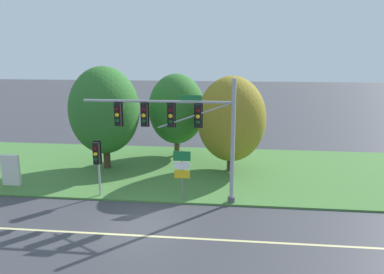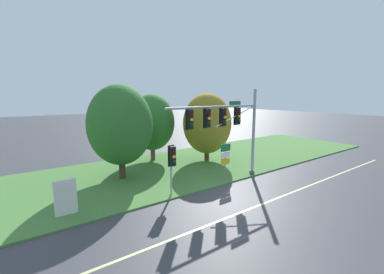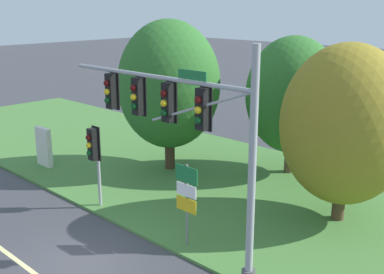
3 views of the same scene
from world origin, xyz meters
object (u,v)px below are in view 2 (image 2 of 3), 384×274
at_px(traffic_signal_mast, 229,123).
at_px(route_sign_post, 225,156).
at_px(tree_nearest_road, 120,125).
at_px(pedestrian_signal_near_kerb, 172,159).
at_px(info_kiosk, 65,197).
at_px(tree_left_of_mast, 152,122).
at_px(tree_behind_signpost, 207,124).

height_order(traffic_signal_mast, route_sign_post, traffic_signal_mast).
bearing_deg(tree_nearest_road, pedestrian_signal_near_kerb, -76.29).
height_order(route_sign_post, info_kiosk, route_sign_post).
bearing_deg(tree_left_of_mast, tree_behind_signpost, -37.23).
distance_m(tree_nearest_road, info_kiosk, 6.87).
xyz_separation_m(pedestrian_signal_near_kerb, info_kiosk, (-5.91, 1.15, -1.39)).
bearing_deg(info_kiosk, pedestrian_signal_near_kerb, -11.04).
distance_m(pedestrian_signal_near_kerb, info_kiosk, 6.18).
bearing_deg(info_kiosk, tree_left_of_mast, 39.38).
bearing_deg(tree_behind_signpost, route_sign_post, -116.47).
xyz_separation_m(traffic_signal_mast, tree_left_of_mast, (-1.51, 8.68, -0.64)).
bearing_deg(tree_behind_signpost, tree_left_of_mast, 142.77).
bearing_deg(traffic_signal_mast, pedestrian_signal_near_kerb, 179.31).
relative_size(traffic_signal_mast, tree_behind_signpost, 1.27).
height_order(pedestrian_signal_near_kerb, tree_nearest_road, tree_nearest_road).
relative_size(pedestrian_signal_near_kerb, tree_nearest_road, 0.46).
xyz_separation_m(traffic_signal_mast, pedestrian_signal_near_kerb, (-4.70, 0.06, -1.96)).
bearing_deg(route_sign_post, traffic_signal_mast, -92.65).
bearing_deg(tree_nearest_road, info_kiosk, -139.41).
bearing_deg(tree_nearest_road, tree_left_of_mast, 38.06).
height_order(traffic_signal_mast, tree_left_of_mast, traffic_signal_mast).
height_order(tree_nearest_road, info_kiosk, tree_nearest_road).
bearing_deg(tree_left_of_mast, route_sign_post, -79.72).
bearing_deg(pedestrian_signal_near_kerb, tree_nearest_road, 103.71).
bearing_deg(pedestrian_signal_near_kerb, info_kiosk, 168.96).
height_order(tree_nearest_road, tree_behind_signpost, tree_nearest_road).
relative_size(tree_nearest_road, tree_behind_signpost, 1.09).
xyz_separation_m(tree_left_of_mast, info_kiosk, (-9.10, -7.47, -2.71)).
distance_m(traffic_signal_mast, tree_nearest_road, 7.91).
xyz_separation_m(route_sign_post, tree_nearest_road, (-5.96, 4.94, 2.26)).
bearing_deg(tree_left_of_mast, traffic_signal_mast, -80.10).
xyz_separation_m(route_sign_post, info_kiosk, (-10.62, 0.95, -0.84)).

